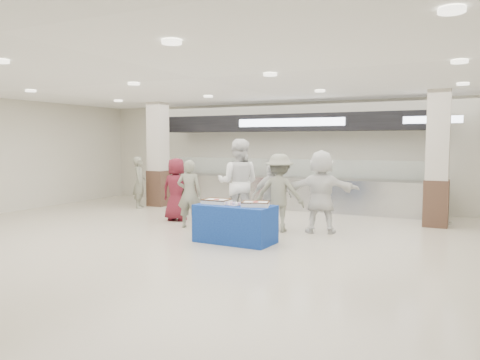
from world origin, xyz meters
The scene contains 15 objects.
ground centered at (0.00, 0.00, 0.00)m, with size 14.00×14.00×0.00m, color beige.
serving_line centered at (0.00, 5.40, 1.16)m, with size 8.70×0.85×2.80m.
column_left centered at (-4.00, 4.20, 1.53)m, with size 0.55×0.55×3.20m.
column_right centered at (4.00, 4.20, 1.53)m, with size 0.55×0.55×3.20m.
display_table centered at (0.54, 0.52, 0.38)m, with size 1.55×0.78×0.75m, color navy.
sheet_cake_left centered at (0.11, 0.56, 0.80)m, with size 0.53×0.42×0.11m.
sheet_cake_right centered at (0.98, 0.54, 0.80)m, with size 0.61×0.54×0.11m.
cupcake_tray centered at (0.50, 0.49, 0.78)m, with size 0.42×0.37×0.06m.
civilian_maroon centered at (-1.96, 2.16, 0.79)m, with size 0.78×0.51×1.59m, color maroon.
soldier_a centered at (-1.13, 1.48, 0.79)m, with size 0.58×0.38×1.58m, color slate.
chef_tall centered at (-0.17, 2.10, 1.03)m, with size 1.00×0.78×2.06m, color white.
chef_short centered at (0.65, 2.18, 0.75)m, with size 0.88×0.37×1.51m, color white.
soldier_b centered at (0.91, 1.98, 0.87)m, with size 1.12×0.64×1.73m, color slate.
civilian_white centered at (1.78, 2.24, 0.91)m, with size 1.69×0.54×1.82m, color white.
soldier_bg centered at (-4.24, 3.57, 0.77)m, with size 0.56×0.37×1.55m, color slate.
Camera 1 is at (4.70, -7.66, 2.01)m, focal length 35.00 mm.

